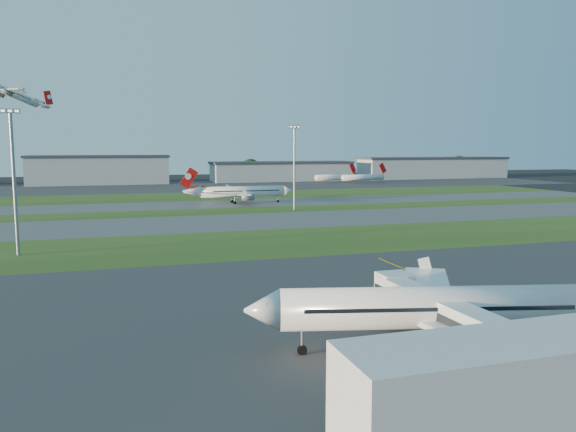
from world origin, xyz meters
name	(u,v)px	position (x,y,z in m)	size (l,w,h in m)	color
ground	(454,308)	(0.00, 0.00, 0.00)	(700.00, 700.00, 0.00)	black
apron_near	(454,308)	(0.00, 0.00, 0.01)	(300.00, 70.00, 0.01)	#333335
grass_strip_a	(309,240)	(0.00, 52.00, 0.01)	(300.00, 34.00, 0.01)	#2A4818
taxiway_a	(267,221)	(0.00, 85.00, 0.01)	(300.00, 32.00, 0.01)	#515154
grass_strip_b	(246,211)	(0.00, 110.00, 0.01)	(300.00, 18.00, 0.01)	#2A4818
taxiway_b	(231,204)	(0.00, 132.00, 0.01)	(300.00, 26.00, 0.01)	#515154
grass_strip_c	(214,196)	(0.00, 165.00, 0.01)	(300.00, 40.00, 0.01)	#2A4818
apron_far	(193,186)	(0.00, 225.00, 0.01)	(400.00, 80.00, 0.01)	#333335
yellow_line	(490,305)	(5.00, 0.00, 0.00)	(0.25, 60.00, 0.02)	gold
terminal_fragment	(543,398)	(-14.00, -29.94, 3.98)	(26.00, 6.05, 8.00)	silver
jet_bridge	(460,320)	(-9.81, -15.24, 4.01)	(4.20, 26.90, 6.20)	silver
airliner_parked	(449,308)	(-8.98, -12.27, 4.20)	(37.69, 31.59, 11.97)	white
airliner_taxiing	(242,192)	(3.97, 132.60, 3.95)	(36.01, 30.57, 11.24)	white
airliner_departing	(7,91)	(-79.71, 208.74, 42.86)	(30.62, 26.15, 10.36)	white
mini_jet_near	(335,177)	(76.89, 226.54, 3.28)	(27.65, 11.34, 9.48)	white
mini_jet_far	(363,177)	(90.81, 220.58, 3.28)	(28.49, 7.40, 9.48)	white
light_mast_west	(14,172)	(-55.00, 52.00, 14.81)	(3.20, 0.70, 25.80)	gray
light_mast_centre	(294,162)	(15.00, 108.00, 14.81)	(3.20, 0.70, 25.80)	gray
hangar_west	(99,170)	(-45.00, 255.00, 7.64)	(71.40, 23.00, 15.20)	#A6A9AE
hangar_east	(281,171)	(55.00, 255.00, 5.64)	(81.60, 23.00, 11.20)	#A6A9AE
hangar_far_east	(433,168)	(155.00, 255.00, 6.64)	(96.90, 23.00, 13.20)	#A6A9AE
tree_mid_west	(147,172)	(-20.00, 266.00, 5.84)	(9.90, 9.90, 10.80)	black
tree_mid_east	(250,169)	(40.00, 269.00, 6.81)	(11.55, 11.55, 12.60)	black
tree_east	(367,168)	(115.00, 267.00, 6.16)	(10.45, 10.45, 11.40)	black
tree_far_east	(459,165)	(185.00, 271.00, 7.46)	(12.65, 12.65, 13.80)	black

